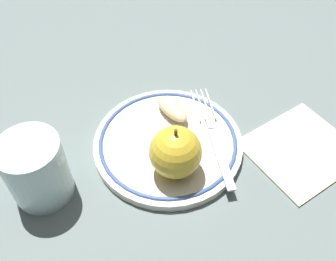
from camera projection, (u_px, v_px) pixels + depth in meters
ground_plane at (158, 140)px, 0.56m from camera, size 2.00×2.00×0.00m
plate at (168, 143)px, 0.55m from camera, size 0.22×0.22×0.02m
apple_red_whole at (175, 152)px, 0.48m from camera, size 0.07×0.07×0.08m
apple_slice_front at (172, 109)px, 0.57m from camera, size 0.07×0.05×0.02m
fork at (214, 137)px, 0.54m from camera, size 0.19×0.03×0.00m
drinking_glass at (36, 170)px, 0.47m from camera, size 0.08×0.08×0.09m
napkin_folded at (301, 149)px, 0.55m from camera, size 0.18×0.18×0.01m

